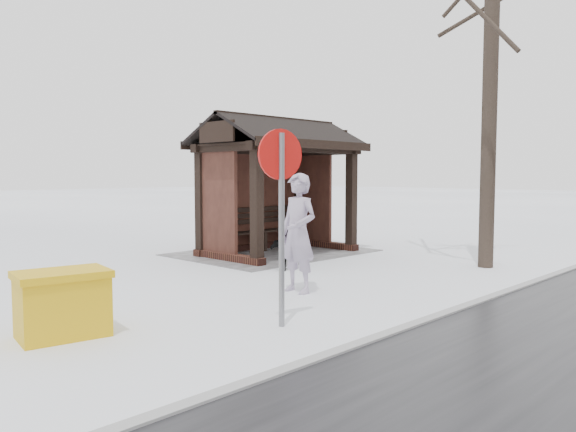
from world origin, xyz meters
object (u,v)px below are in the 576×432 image
(pedestrian, at_px, (298,233))
(dog, at_px, (285,254))
(bus_shelter, at_px, (274,158))
(grit_bin, at_px, (63,303))
(road_sign, at_px, (281,185))

(pedestrian, xyz_separation_m, dog, (-1.35, -1.62, -0.61))
(bus_shelter, bearing_deg, dog, 50.97)
(grit_bin, bearing_deg, road_sign, 154.51)
(grit_bin, height_order, road_sign, road_sign)
(dog, bearing_deg, pedestrian, -63.45)
(grit_bin, bearing_deg, bus_shelter, -144.03)
(bus_shelter, xyz_separation_m, grit_bin, (6.30, 3.11, -1.79))
(bus_shelter, relative_size, pedestrian, 1.98)
(pedestrian, height_order, grit_bin, pedestrian)
(dog, bearing_deg, bus_shelter, 117.27)
(pedestrian, relative_size, grit_bin, 1.71)
(pedestrian, distance_m, dog, 2.20)
(bus_shelter, relative_size, dog, 5.07)
(dog, relative_size, grit_bin, 0.67)
(dog, xyz_separation_m, grit_bin, (4.90, 1.39, 0.08))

